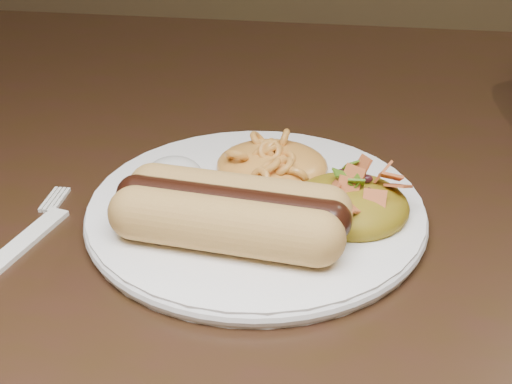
# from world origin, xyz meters

# --- Properties ---
(table) EXTENTS (1.60, 0.90, 0.75)m
(table) POSITION_xyz_m (0.00, 0.00, 0.66)
(table) COLOR black
(table) RESTS_ON floor
(plate) EXTENTS (0.30, 0.30, 0.01)m
(plate) POSITION_xyz_m (-0.00, -0.04, 0.76)
(plate) COLOR white
(plate) RESTS_ON table
(hotdog) EXTENTS (0.14, 0.08, 0.04)m
(hotdog) POSITION_xyz_m (-0.01, -0.09, 0.78)
(hotdog) COLOR tan
(hotdog) RESTS_ON plate
(mac_and_cheese) EXTENTS (0.09, 0.08, 0.03)m
(mac_and_cheese) POSITION_xyz_m (0.00, 0.01, 0.78)
(mac_and_cheese) COLOR gold
(mac_and_cheese) RESTS_ON plate
(sour_cream) EXTENTS (0.06, 0.06, 0.03)m
(sour_cream) POSITION_xyz_m (-0.07, -0.03, 0.78)
(sour_cream) COLOR silver
(sour_cream) RESTS_ON plate
(taco_salad) EXTENTS (0.09, 0.08, 0.04)m
(taco_salad) POSITION_xyz_m (0.07, -0.05, 0.78)
(taco_salad) COLOR #9F4F11
(taco_salad) RESTS_ON plate
(fork) EXTENTS (0.05, 0.14, 0.00)m
(fork) POSITION_xyz_m (-0.16, -0.11, 0.75)
(fork) COLOR white
(fork) RESTS_ON table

